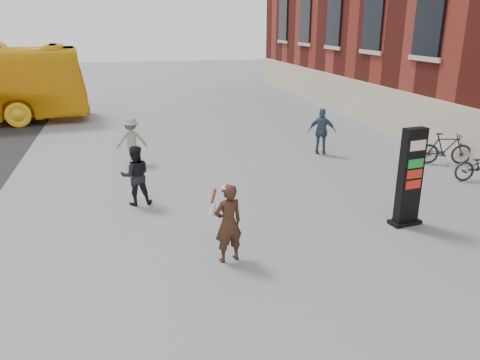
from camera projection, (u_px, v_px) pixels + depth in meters
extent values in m
plane|color=#9E9EA3|center=(219.00, 272.00, 8.76)|extent=(100.00, 100.00, 0.00)
cube|color=beige|center=(451.00, 130.00, 16.16)|extent=(0.18, 44.00, 1.80)
cube|color=black|center=(410.00, 177.00, 10.49)|extent=(0.57, 0.29, 2.26)
cube|color=black|center=(404.00, 222.00, 10.83)|extent=(0.76, 0.45, 0.09)
cube|color=white|center=(414.00, 144.00, 10.24)|extent=(0.44, 0.30, 0.23)
cube|color=#107227|center=(412.00, 162.00, 10.37)|extent=(0.44, 0.30, 0.20)
cube|color=#A11B12|center=(411.00, 172.00, 10.45)|extent=(0.44, 0.30, 0.20)
cube|color=#A11B12|center=(409.00, 183.00, 10.53)|extent=(0.44, 0.30, 0.20)
imported|color=#351D15|center=(228.00, 223.00, 8.94)|extent=(0.65, 0.51, 1.58)
cylinder|color=white|center=(228.00, 188.00, 8.71)|extent=(0.22, 0.22, 0.05)
cone|color=white|center=(232.00, 204.00, 9.12)|extent=(0.23, 0.26, 0.38)
cylinder|color=brown|center=(231.00, 193.00, 9.05)|extent=(0.12, 0.15, 0.33)
cone|color=white|center=(214.00, 207.00, 8.96)|extent=(0.25, 0.23, 0.38)
cylinder|color=brown|center=(214.00, 196.00, 8.88)|extent=(0.15, 0.12, 0.33)
imported|color=black|center=(136.00, 175.00, 11.78)|extent=(0.77, 0.61, 1.54)
imported|color=gray|center=(132.00, 140.00, 15.33)|extent=(0.99, 0.57, 1.52)
imported|color=#385068|center=(322.00, 131.00, 16.32)|extent=(1.03, 0.75, 1.62)
imported|color=black|center=(446.00, 149.00, 15.23)|extent=(1.80, 0.98, 1.04)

